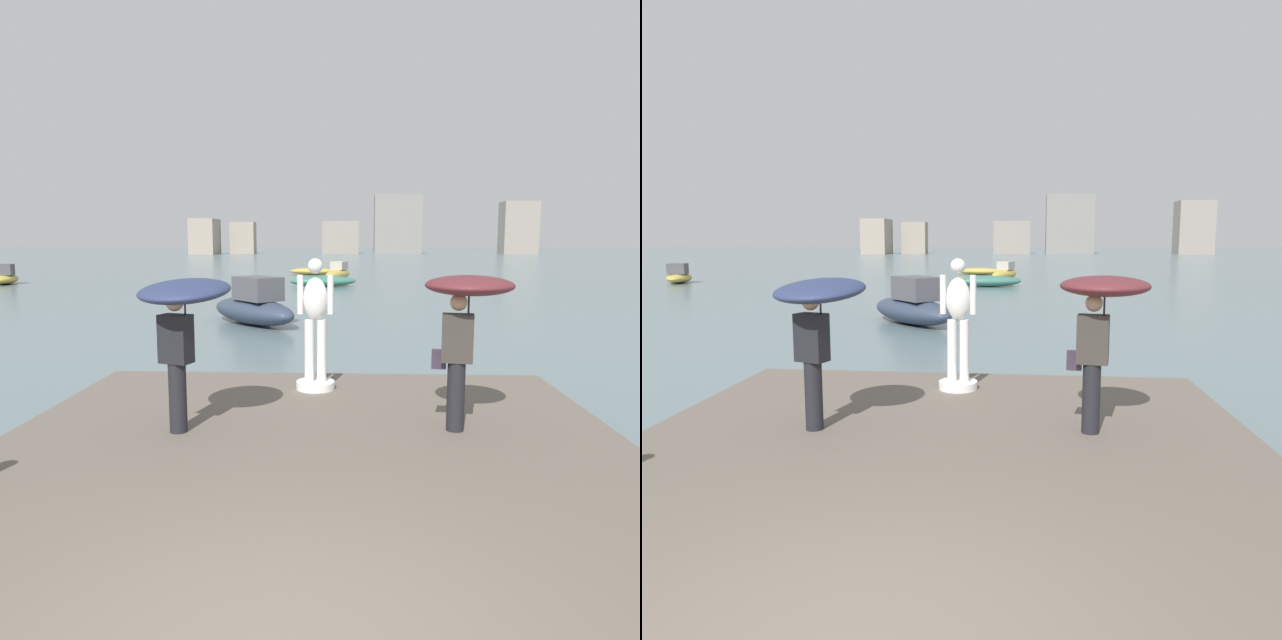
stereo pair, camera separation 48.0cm
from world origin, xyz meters
TOP-DOWN VIEW (x-y plane):
  - ground_plane at (0.00, 40.00)m, footprint 400.00×400.00m
  - pier at (0.00, 2.15)m, footprint 7.61×10.31m
  - statue_white_figure at (-0.08, 6.20)m, footprint 0.62×0.62m
  - onlooker_left at (-1.58, 4.00)m, footprint 1.42×1.44m
  - onlooker_right at (1.87, 4.23)m, footprint 1.26×1.26m
  - boat_near at (-2.44, 44.53)m, footprint 3.76×1.47m
  - boat_mid at (-2.68, 16.11)m, footprint 3.91×4.16m
  - boat_far at (-1.04, 32.11)m, footprint 4.16×1.81m
  - boat_leftward at (-21.50, 33.19)m, footprint 2.37×3.55m
  - boat_rightward at (-0.23, 38.20)m, footprint 2.34×4.22m
  - distant_skyline at (5.37, 118.97)m, footprint 70.25×11.33m

SIDE VIEW (x-z plane):
  - ground_plane at x=0.00m, z-range 0.00..0.00m
  - pier at x=0.00m, z-range 0.00..0.40m
  - boat_near at x=-2.44m, z-range 0.00..0.57m
  - boat_far at x=-1.04m, z-range 0.00..0.66m
  - boat_leftward at x=-21.50m, z-range -0.18..1.12m
  - boat_rightward at x=-0.23m, z-range -0.16..1.14m
  - boat_mid at x=-2.68m, z-range -0.21..1.39m
  - statue_white_figure at x=-0.08m, z-range 0.29..2.39m
  - onlooker_left at x=-1.58m, z-range 0.97..2.93m
  - onlooker_right at x=1.87m, z-range 0.99..2.96m
  - distant_skyline at x=5.37m, z-range -1.26..10.81m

